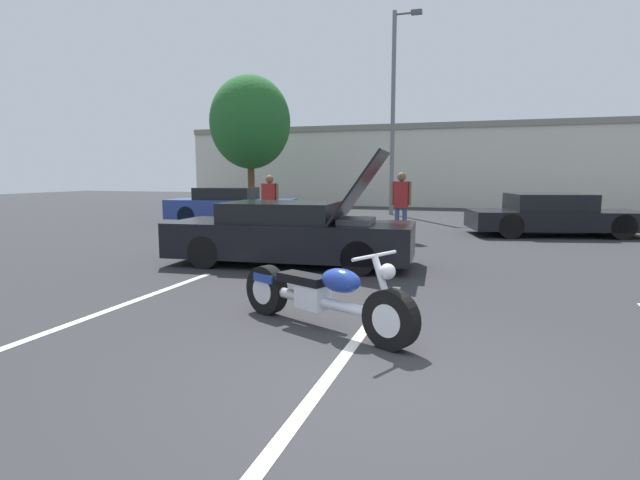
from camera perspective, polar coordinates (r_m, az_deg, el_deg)
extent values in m
plane|color=#2D2D30|center=(4.17, 8.38, -17.01)|extent=(80.00, 80.00, 0.00)
cube|color=white|center=(6.71, -25.11, -8.08)|extent=(0.12, 5.68, 0.01)
cube|color=white|center=(5.14, 3.62, -12.08)|extent=(0.12, 5.68, 0.01)
cube|color=beige|center=(28.85, 16.86, 8.11)|extent=(32.00, 4.00, 4.40)
cube|color=gray|center=(28.96, 17.02, 12.17)|extent=(32.00, 4.20, 0.30)
cylinder|color=slate|center=(22.06, 8.33, 13.94)|extent=(0.18, 0.18, 8.47)
cylinder|color=slate|center=(22.82, 9.76, 24.18)|extent=(0.90, 0.10, 0.10)
cube|color=#4C4C51|center=(22.76, 10.99, 24.20)|extent=(0.44, 0.28, 0.16)
cylinder|color=brown|center=(24.08, -7.86, 6.33)|extent=(0.32, 0.32, 2.54)
ellipsoid|color=#236028|center=(24.20, -7.99, 13.19)|extent=(3.76, 3.76, 4.33)
cylinder|color=black|center=(5.03, 8.08, -8.97)|extent=(0.62, 0.40, 0.61)
cylinder|color=black|center=(6.26, -6.11, -5.67)|extent=(0.62, 0.40, 0.61)
cylinder|color=silver|center=(5.03, 8.08, -8.97)|extent=(0.37, 0.30, 0.33)
cylinder|color=silver|center=(6.26, -6.11, -5.67)|extent=(0.37, 0.30, 0.33)
cylinder|color=silver|center=(5.60, 0.19, -7.05)|extent=(1.49, 0.79, 0.12)
cube|color=silver|center=(5.68, -0.85, -6.41)|extent=(0.43, 0.37, 0.28)
ellipsoid|color=navy|center=(5.35, 2.39, -4.65)|extent=(0.57, 0.47, 0.26)
cube|color=black|center=(5.74, -1.86, -4.44)|extent=(0.70, 0.51, 0.10)
cube|color=navy|center=(6.19, -5.85, -4.24)|extent=(0.40, 0.34, 0.10)
cylinder|color=silver|center=(5.01, 7.27, -5.24)|extent=(0.31, 0.19, 0.62)
cylinder|color=silver|center=(5.01, 6.29, -1.79)|extent=(0.33, 0.65, 0.04)
sphere|color=silver|center=(4.95, 7.74, -3.59)|extent=(0.16, 0.16, 0.16)
cylinder|color=silver|center=(5.97, -2.06, -6.72)|extent=(1.14, 0.60, 0.09)
cube|color=black|center=(9.59, -3.34, 0.12)|extent=(4.74, 2.06, 0.66)
cube|color=black|center=(9.59, -4.43, 3.21)|extent=(2.19, 1.70, 0.38)
cylinder|color=black|center=(8.58, 4.41, -2.05)|extent=(0.63, 0.27, 0.61)
cylinder|color=black|center=(10.04, 5.77, -0.67)|extent=(0.63, 0.27, 0.61)
cylinder|color=black|center=(9.45, -13.01, -1.33)|extent=(0.63, 0.27, 0.61)
cylinder|color=black|center=(10.80, -9.48, -0.16)|extent=(0.63, 0.27, 0.61)
cube|color=black|center=(9.22, 4.53, 5.99)|extent=(1.08, 1.65, 1.35)
cube|color=#4C4C51|center=(9.27, 4.19, 1.65)|extent=(0.67, 0.99, 0.28)
cube|color=navy|center=(18.16, -10.05, 3.55)|extent=(4.64, 2.45, 0.68)
cube|color=black|center=(18.19, -10.62, 5.27)|extent=(2.22, 1.89, 0.42)
cylinder|color=black|center=(17.04, -6.50, 2.70)|extent=(0.66, 0.32, 0.63)
cylinder|color=black|center=(18.53, -5.26, 3.10)|extent=(0.66, 0.32, 0.63)
cylinder|color=black|center=(17.95, -14.97, 2.74)|extent=(0.66, 0.32, 0.63)
cylinder|color=black|center=(19.37, -13.15, 3.12)|extent=(0.66, 0.32, 0.63)
cube|color=black|center=(15.68, 25.22, 2.11)|extent=(4.98, 2.88, 0.52)
cube|color=black|center=(15.58, 24.68, 3.95)|extent=(2.43, 2.11, 0.48)
cylinder|color=black|center=(15.52, 31.28, 1.28)|extent=(0.71, 0.37, 0.68)
cylinder|color=black|center=(16.99, 28.82, 1.89)|extent=(0.71, 0.37, 0.68)
cylinder|color=black|center=(14.45, 20.94, 1.50)|extent=(0.71, 0.37, 0.68)
cylinder|color=black|center=(16.02, 19.31, 2.11)|extent=(0.71, 0.37, 0.68)
cylinder|color=#333338|center=(13.99, -6.10, 2.07)|extent=(0.12, 0.12, 0.83)
cylinder|color=#333338|center=(13.91, -5.34, 2.05)|extent=(0.12, 0.12, 0.83)
cube|color=maroon|center=(13.90, -5.76, 5.11)|extent=(0.36, 0.20, 0.66)
cylinder|color=brown|center=(13.99, -6.59, 5.25)|extent=(0.08, 0.08, 0.59)
cylinder|color=brown|center=(13.81, -4.92, 5.24)|extent=(0.08, 0.08, 0.59)
sphere|color=brown|center=(13.89, -5.79, 6.93)|extent=(0.22, 0.22, 0.22)
cylinder|color=#38476B|center=(13.25, 8.77, 1.81)|extent=(0.12, 0.12, 0.87)
cylinder|color=#38476B|center=(13.22, 9.63, 1.78)|extent=(0.12, 0.12, 0.87)
cube|color=maroon|center=(13.19, 9.27, 5.15)|extent=(0.36, 0.20, 0.69)
cylinder|color=brown|center=(13.22, 8.33, 5.32)|extent=(0.08, 0.08, 0.62)
cylinder|color=brown|center=(13.15, 10.22, 5.27)|extent=(0.08, 0.08, 0.62)
sphere|color=brown|center=(13.18, 9.31, 7.15)|extent=(0.23, 0.23, 0.23)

